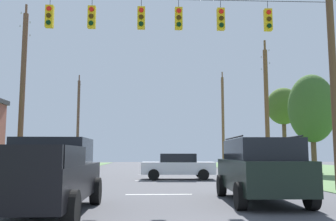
% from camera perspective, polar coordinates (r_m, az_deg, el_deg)
% --- Properties ---
extents(lane_dash_0, '(2.50, 0.15, 0.01)m').
position_cam_1_polar(lane_dash_0, '(13.97, -1.44, -13.05)').
color(lane_dash_0, white).
rests_on(lane_dash_0, ground).
extents(lane_dash_1, '(2.50, 0.15, 0.01)m').
position_cam_1_polar(lane_dash_1, '(21.01, -1.78, -10.93)').
color(lane_dash_1, white).
rests_on(lane_dash_1, ground).
extents(lane_dash_2, '(2.50, 0.15, 0.01)m').
position_cam_1_polar(lane_dash_2, '(26.60, -1.92, -10.05)').
color(lane_dash_2, white).
rests_on(lane_dash_2, ground).
extents(overhead_signal_span, '(15.17, 0.31, 8.44)m').
position_cam_1_polar(overhead_signal_span, '(15.21, -1.46, 6.20)').
color(overhead_signal_span, brown).
rests_on(overhead_signal_span, ground).
extents(pickup_truck, '(2.37, 5.44, 1.95)m').
position_cam_1_polar(pickup_truck, '(9.92, -18.42, -9.71)').
color(pickup_truck, black).
rests_on(pickup_truck, ground).
extents(suv_black, '(2.33, 4.86, 2.05)m').
position_cam_1_polar(suv_black, '(12.06, 14.24, -8.81)').
color(suv_black, black).
rests_on(suv_black, ground).
extents(distant_car_crossing_white, '(4.38, 2.17, 1.52)m').
position_cam_1_polar(distant_car_crossing_white, '(21.85, 1.60, -8.70)').
color(distant_car_crossing_white, silver).
rests_on(distant_car_crossing_white, ground).
extents(utility_pole_mid_right, '(0.30, 1.93, 9.58)m').
position_cam_1_polar(utility_pole_mid_right, '(26.32, 15.26, 0.42)').
color(utility_pole_mid_right, brown).
rests_on(utility_pole_mid_right, ground).
extents(utility_pole_far_right, '(0.32, 1.79, 11.13)m').
position_cam_1_polar(utility_pole_far_right, '(42.80, 8.64, -1.52)').
color(utility_pole_far_right, brown).
rests_on(utility_pole_far_right, ground).
extents(utility_pole_mid_left, '(0.34, 1.93, 11.39)m').
position_cam_1_polar(utility_pole_mid_left, '(25.30, -21.91, 3.00)').
color(utility_pole_mid_left, brown).
rests_on(utility_pole_mid_left, ground).
extents(utility_pole_far_left, '(0.31, 1.79, 10.56)m').
position_cam_1_polar(utility_pole_far_left, '(42.69, -13.97, -1.75)').
color(utility_pole_far_left, brown).
rests_on(utility_pole_far_left, ground).
extents(tree_roadside_right, '(3.48, 3.48, 7.51)m').
position_cam_1_polar(tree_roadside_right, '(29.47, 21.67, 0.29)').
color(tree_roadside_right, brown).
rests_on(tree_roadside_right, ground).
extents(tree_roadside_left, '(3.09, 3.09, 7.62)m').
position_cam_1_polar(tree_roadside_left, '(35.40, 17.68, 0.55)').
color(tree_roadside_left, brown).
rests_on(tree_roadside_left, ground).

